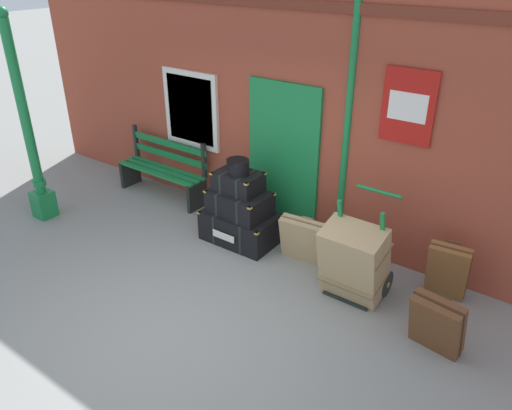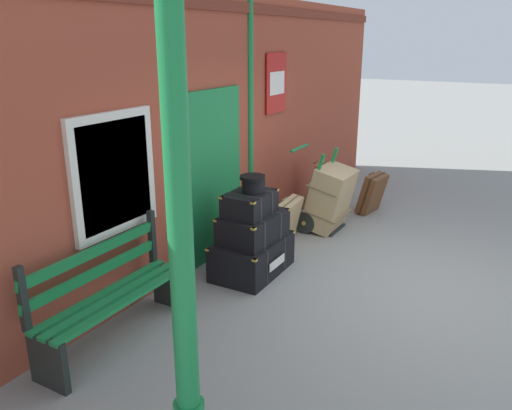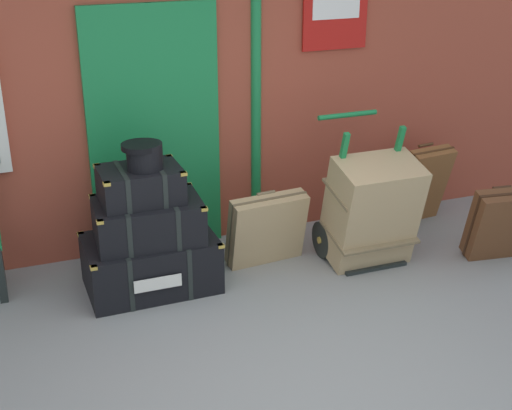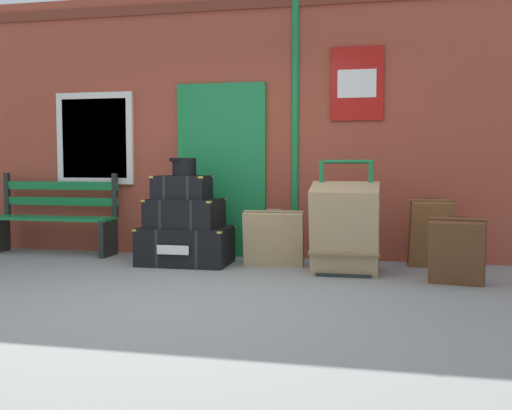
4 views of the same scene
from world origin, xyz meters
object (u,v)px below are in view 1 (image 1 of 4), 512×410
(platform_bench, at_px, (163,170))
(suitcase_olive, at_px, (447,271))
(large_brown_trunk, at_px, (354,261))
(suitcase_brown, at_px, (306,241))
(steamer_trunk_middle, at_px, (240,203))
(suitcase_umber, at_px, (437,324))
(round_hatbox, at_px, (239,166))
(steamer_trunk_top, at_px, (238,182))
(lamp_post, at_px, (31,146))
(porters_trolley, at_px, (359,269))
(steamer_trunk_base, at_px, (241,226))

(platform_bench, height_order, suitcase_olive, platform_bench)
(large_brown_trunk, distance_m, suitcase_olive, 1.06)
(suitcase_olive, height_order, suitcase_brown, suitcase_olive)
(platform_bench, distance_m, steamer_trunk_middle, 1.92)
(suitcase_umber, bearing_deg, suitcase_brown, 161.89)
(platform_bench, height_order, round_hatbox, round_hatbox)
(steamer_trunk_middle, height_order, round_hatbox, round_hatbox)
(steamer_trunk_top, bearing_deg, round_hatbox, -39.93)
(lamp_post, bearing_deg, round_hatbox, 22.55)
(porters_trolley, height_order, suitcase_brown, porters_trolley)
(porters_trolley, height_order, suitcase_olive, porters_trolley)
(suitcase_olive, distance_m, suitcase_brown, 1.71)
(large_brown_trunk, bearing_deg, lamp_post, -168.49)
(steamer_trunk_base, xyz_separation_m, round_hatbox, (-0.00, -0.02, 0.90))
(porters_trolley, bearing_deg, large_brown_trunk, -90.00)
(suitcase_olive, bearing_deg, suitcase_umber, -78.52)
(steamer_trunk_base, relative_size, steamer_trunk_middle, 1.22)
(platform_bench, xyz_separation_m, large_brown_trunk, (3.67, -0.65, 0.03))
(lamp_post, distance_m, suitcase_olive, 5.75)
(lamp_post, xyz_separation_m, steamer_trunk_middle, (2.81, 1.17, -0.55))
(steamer_trunk_base, height_order, suitcase_umber, suitcase_umber)
(suitcase_brown, bearing_deg, lamp_post, -161.92)
(steamer_trunk_top, bearing_deg, suitcase_olive, 6.74)
(suitcase_olive, xyz_separation_m, suitcase_umber, (0.18, -0.88, -0.06))
(suitcase_olive, bearing_deg, steamer_trunk_top, -173.26)
(steamer_trunk_base, distance_m, suitcase_brown, 1.00)
(platform_bench, distance_m, steamer_trunk_base, 1.93)
(suitcase_umber, bearing_deg, lamp_post, -173.60)
(suitcase_olive, bearing_deg, lamp_post, -164.56)
(lamp_post, relative_size, round_hatbox, 9.86)
(suitcase_brown, bearing_deg, porters_trolley, -8.99)
(round_hatbox, distance_m, porters_trolley, 1.99)
(round_hatbox, relative_size, porters_trolley, 0.26)
(steamer_trunk_top, height_order, porters_trolley, porters_trolley)
(suitcase_brown, bearing_deg, platform_bench, 173.24)
(suitcase_umber, bearing_deg, steamer_trunk_base, 169.12)
(steamer_trunk_top, relative_size, porters_trolley, 0.52)
(steamer_trunk_base, height_order, steamer_trunk_middle, steamer_trunk_middle)
(lamp_post, distance_m, round_hatbox, 3.04)
(steamer_trunk_middle, distance_m, porters_trolley, 1.83)
(steamer_trunk_base, distance_m, suitcase_olive, 2.71)
(platform_bench, relative_size, suitcase_umber, 2.46)
(round_hatbox, height_order, large_brown_trunk, round_hatbox)
(large_brown_trunk, bearing_deg, suitcase_brown, 159.15)
(lamp_post, distance_m, platform_bench, 1.97)
(steamer_trunk_top, height_order, suitcase_olive, steamer_trunk_top)
(round_hatbox, bearing_deg, steamer_trunk_middle, 77.11)
(suitcase_umber, bearing_deg, platform_bench, 168.66)
(lamp_post, distance_m, large_brown_trunk, 4.76)
(lamp_post, bearing_deg, suitcase_brown, 18.08)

